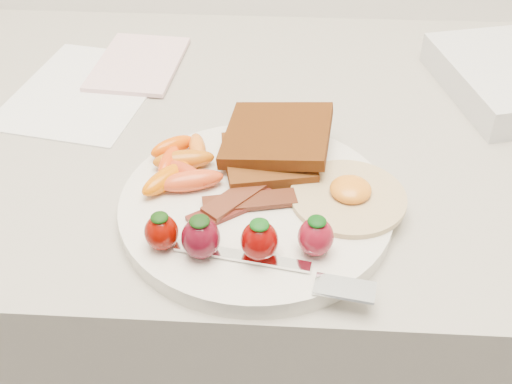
{
  "coord_description": "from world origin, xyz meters",
  "views": [
    {
      "loc": [
        0.02,
        1.06,
        1.33
      ],
      "look_at": [
        -0.01,
        1.54,
        0.93
      ],
      "focal_mm": 45.0,
      "sensor_mm": 36.0,
      "label": 1
    }
  ],
  "objects": [
    {
      "name": "fried_egg",
      "position": [
        0.08,
        1.55,
        0.92
      ],
      "size": [
        0.13,
        0.13,
        0.02
      ],
      "color": "beige",
      "rests_on": "plate"
    },
    {
      "name": "notepad",
      "position": [
        -0.19,
        1.83,
        0.91
      ],
      "size": [
        0.12,
        0.17,
        0.01
      ],
      "primitive_type": "cube",
      "rotation": [
        0.0,
        0.0,
        -0.08
      ],
      "color": "beige",
      "rests_on": "paper_sheet"
    },
    {
      "name": "toast_lower",
      "position": [
        -0.0,
        1.6,
        0.93
      ],
      "size": [
        0.11,
        0.11,
        0.01
      ],
      "primitive_type": "cube",
      "rotation": [
        0.0,
        0.0,
        0.2
      ],
      "color": "#40210A",
      "rests_on": "plate"
    },
    {
      "name": "bacon_strips",
      "position": [
        -0.03,
        1.53,
        0.92
      ],
      "size": [
        0.11,
        0.1,
        0.01
      ],
      "color": "black",
      "rests_on": "plate"
    },
    {
      "name": "strawberries",
      "position": [
        -0.03,
        1.47,
        0.94
      ],
      "size": [
        0.17,
        0.04,
        0.04
      ],
      "color": "#6B0700",
      "rests_on": "plate"
    },
    {
      "name": "toast_upper",
      "position": [
        0.01,
        1.62,
        0.94
      ],
      "size": [
        0.12,
        0.12,
        0.03
      ],
      "primitive_type": "cube",
      "rotation": [
        0.0,
        -0.1,
        -0.11
      ],
      "color": "#371308",
      "rests_on": "toast_lower"
    },
    {
      "name": "plate",
      "position": [
        -0.01,
        1.54,
        0.91
      ],
      "size": [
        0.27,
        0.27,
        0.02
      ],
      "primitive_type": "cylinder",
      "color": "silver",
      "rests_on": "counter"
    },
    {
      "name": "counter",
      "position": [
        0.0,
        1.7,
        0.45
      ],
      "size": [
        2.0,
        0.6,
        0.9
      ],
      "primitive_type": "cube",
      "color": "gray",
      "rests_on": "ground"
    },
    {
      "name": "fork",
      "position": [
        0.02,
        1.44,
        0.92
      ],
      "size": [
        0.18,
        0.06,
        0.0
      ],
      "color": "white",
      "rests_on": "plate"
    },
    {
      "name": "baby_carrots",
      "position": [
        -0.09,
        1.58,
        0.93
      ],
      "size": [
        0.09,
        0.11,
        0.02
      ],
      "color": "#BD590B",
      "rests_on": "plate"
    },
    {
      "name": "paper_sheet",
      "position": [
        -0.25,
        1.76,
        0.9
      ],
      "size": [
        0.2,
        0.25,
        0.0
      ],
      "primitive_type": "cube",
      "rotation": [
        0.0,
        0.0,
        -0.18
      ],
      "color": "white",
      "rests_on": "counter"
    }
  ]
}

